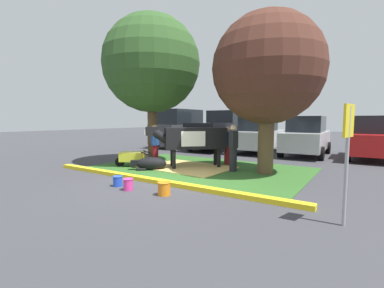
{
  "coord_description": "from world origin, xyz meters",
  "views": [
    {
      "loc": [
        5.02,
        -6.08,
        1.85
      ],
      "look_at": [
        -0.74,
        2.54,
        0.9
      ],
      "focal_mm": 25.04,
      "sensor_mm": 36.0,
      "label": 1
    }
  ],
  "objects_px": {
    "wheelbarrow": "(132,157)",
    "bucket_orange": "(164,188)",
    "person_handler": "(155,144)",
    "hatchback_white": "(258,135)",
    "pickup_truck_black": "(219,131)",
    "bucket_blue": "(118,181)",
    "calf_lying": "(150,164)",
    "person_visitor_far": "(233,146)",
    "sedan_red": "(373,138)",
    "parking_sign": "(348,141)",
    "bucket_pink": "(128,184)",
    "suv_dark_grey": "(181,128)",
    "shade_tree_left": "(151,64)",
    "person_visitor_near": "(227,144)",
    "shade_tree_right": "(268,69)",
    "sedan_silver": "(306,136)",
    "cow_holstein": "(193,139)"
  },
  "relations": [
    {
      "from": "wheelbarrow",
      "to": "bucket_orange",
      "type": "height_order",
      "value": "wheelbarrow"
    },
    {
      "from": "person_handler",
      "to": "hatchback_white",
      "type": "xyz_separation_m",
      "value": [
        1.82,
        6.65,
        0.1
      ]
    },
    {
      "from": "pickup_truck_black",
      "to": "hatchback_white",
      "type": "distance_m",
      "value": 2.63
    },
    {
      "from": "bucket_blue",
      "to": "calf_lying",
      "type": "bearing_deg",
      "value": 110.84
    },
    {
      "from": "person_visitor_far",
      "to": "bucket_blue",
      "type": "height_order",
      "value": "person_visitor_far"
    },
    {
      "from": "person_visitor_far",
      "to": "sedan_red",
      "type": "xyz_separation_m",
      "value": [
        4.11,
        6.36,
        0.08
      ]
    },
    {
      "from": "parking_sign",
      "to": "bucket_pink",
      "type": "xyz_separation_m",
      "value": [
        -4.91,
        -0.44,
        -1.33
      ]
    },
    {
      "from": "bucket_pink",
      "to": "suv_dark_grey",
      "type": "height_order",
      "value": "suv_dark_grey"
    },
    {
      "from": "person_handler",
      "to": "person_visitor_far",
      "type": "distance_m",
      "value": 3.14
    },
    {
      "from": "shade_tree_left",
      "to": "parking_sign",
      "type": "relative_size",
      "value": 2.91
    },
    {
      "from": "person_visitor_near",
      "to": "sedan_red",
      "type": "bearing_deg",
      "value": 45.94
    },
    {
      "from": "shade_tree_right",
      "to": "person_visitor_near",
      "type": "bearing_deg",
      "value": 153.15
    },
    {
      "from": "person_visitor_near",
      "to": "shade_tree_left",
      "type": "bearing_deg",
      "value": -153.45
    },
    {
      "from": "person_handler",
      "to": "person_visitor_near",
      "type": "height_order",
      "value": "person_handler"
    },
    {
      "from": "person_visitor_far",
      "to": "bucket_pink",
      "type": "height_order",
      "value": "person_visitor_far"
    },
    {
      "from": "bucket_blue",
      "to": "sedan_silver",
      "type": "distance_m",
      "value": 10.19
    },
    {
      "from": "cow_holstein",
      "to": "bucket_orange",
      "type": "distance_m",
      "value": 3.9
    },
    {
      "from": "calf_lying",
      "to": "sedan_red",
      "type": "distance_m",
      "value": 10.33
    },
    {
      "from": "person_visitor_near",
      "to": "wheelbarrow",
      "type": "xyz_separation_m",
      "value": [
        -2.92,
        -2.52,
        -0.45
      ]
    },
    {
      "from": "bucket_orange",
      "to": "hatchback_white",
      "type": "relative_size",
      "value": 0.07
    },
    {
      "from": "parking_sign",
      "to": "sedan_silver",
      "type": "distance_m",
      "value": 9.7
    },
    {
      "from": "cow_holstein",
      "to": "bucket_pink",
      "type": "xyz_separation_m",
      "value": [
        0.39,
        -3.64,
        -0.97
      ]
    },
    {
      "from": "person_visitor_far",
      "to": "wheelbarrow",
      "type": "height_order",
      "value": "person_visitor_far"
    },
    {
      "from": "shade_tree_right",
      "to": "person_visitor_far",
      "type": "bearing_deg",
      "value": -165.47
    },
    {
      "from": "bucket_pink",
      "to": "parking_sign",
      "type": "bearing_deg",
      "value": 5.09
    },
    {
      "from": "person_handler",
      "to": "wheelbarrow",
      "type": "bearing_deg",
      "value": -138.75
    },
    {
      "from": "shade_tree_left",
      "to": "person_visitor_far",
      "type": "bearing_deg",
      "value": 2.57
    },
    {
      "from": "calf_lying",
      "to": "person_visitor_near",
      "type": "bearing_deg",
      "value": 55.83
    },
    {
      "from": "cow_holstein",
      "to": "bucket_orange",
      "type": "bearing_deg",
      "value": -67.09
    },
    {
      "from": "person_handler",
      "to": "parking_sign",
      "type": "bearing_deg",
      "value": -21.85
    },
    {
      "from": "bucket_orange",
      "to": "hatchback_white",
      "type": "height_order",
      "value": "hatchback_white"
    },
    {
      "from": "shade_tree_right",
      "to": "calf_lying",
      "type": "height_order",
      "value": "shade_tree_right"
    },
    {
      "from": "shade_tree_left",
      "to": "bucket_pink",
      "type": "relative_size",
      "value": 19.83
    },
    {
      "from": "parking_sign",
      "to": "pickup_truck_black",
      "type": "bearing_deg",
      "value": 128.13
    },
    {
      "from": "person_visitor_far",
      "to": "cow_holstein",
      "type": "bearing_deg",
      "value": -173.68
    },
    {
      "from": "pickup_truck_black",
      "to": "bucket_orange",
      "type": "bearing_deg",
      "value": -69.35
    },
    {
      "from": "bucket_orange",
      "to": "cow_holstein",
      "type": "bearing_deg",
      "value": 112.91
    },
    {
      "from": "shade_tree_left",
      "to": "bucket_blue",
      "type": "xyz_separation_m",
      "value": [
        1.87,
        -3.52,
        -3.97
      ]
    },
    {
      "from": "shade_tree_right",
      "to": "sedan_red",
      "type": "relative_size",
      "value": 1.21
    },
    {
      "from": "cow_holstein",
      "to": "person_visitor_near",
      "type": "height_order",
      "value": "cow_holstein"
    },
    {
      "from": "person_handler",
      "to": "bucket_pink",
      "type": "relative_size",
      "value": 5.29
    },
    {
      "from": "shade_tree_right",
      "to": "wheelbarrow",
      "type": "xyz_separation_m",
      "value": [
        -4.83,
        -1.55,
        -3.12
      ]
    },
    {
      "from": "cow_holstein",
      "to": "calf_lying",
      "type": "relative_size",
      "value": 2.02
    },
    {
      "from": "person_visitor_far",
      "to": "bucket_pink",
      "type": "xyz_separation_m",
      "value": [
        -1.22,
        -3.82,
        -0.74
      ]
    },
    {
      "from": "calf_lying",
      "to": "parking_sign",
      "type": "bearing_deg",
      "value": -17.25
    },
    {
      "from": "suv_dark_grey",
      "to": "sedan_red",
      "type": "height_order",
      "value": "suv_dark_grey"
    },
    {
      "from": "shade_tree_right",
      "to": "wheelbarrow",
      "type": "relative_size",
      "value": 3.53
    },
    {
      "from": "person_handler",
      "to": "bucket_pink",
      "type": "distance_m",
      "value": 3.72
    },
    {
      "from": "wheelbarrow",
      "to": "parking_sign",
      "type": "distance_m",
      "value": 7.82
    },
    {
      "from": "sedan_silver",
      "to": "person_visitor_near",
      "type": "bearing_deg",
      "value": -113.97
    }
  ]
}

